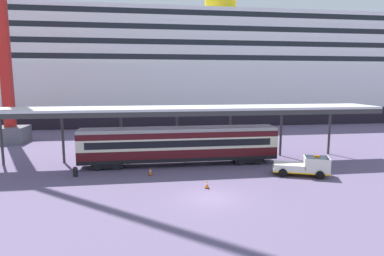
# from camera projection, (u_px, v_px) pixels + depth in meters

# --- Properties ---
(ground_plane) EXTENTS (400.00, 400.00, 0.00)m
(ground_plane) POSITION_uv_depth(u_px,v_px,m) (210.00, 198.00, 25.50)
(ground_plane) COLOR #615272
(cruise_ship) EXTENTS (174.72, 22.50, 31.65)m
(cruise_ship) POSITION_uv_depth(u_px,v_px,m) (247.00, 73.00, 75.79)
(cruise_ship) COLOR black
(cruise_ship) RESTS_ON ground
(platform_canopy) EXTENTS (44.40, 5.22, 6.28)m
(platform_canopy) POSITION_uv_depth(u_px,v_px,m) (179.00, 110.00, 35.04)
(platform_canopy) COLOR silver
(platform_canopy) RESTS_ON ground
(train_carriage) EXTENTS (21.11, 2.81, 4.11)m
(train_carriage) POSITION_uv_depth(u_px,v_px,m) (179.00, 144.00, 35.13)
(train_carriage) COLOR black
(train_carriage) RESTS_ON ground
(service_truck) EXTENTS (5.58, 3.74, 2.02)m
(service_truck) POSITION_uv_depth(u_px,v_px,m) (306.00, 166.00, 31.35)
(service_truck) COLOR silver
(service_truck) RESTS_ON ground
(traffic_cone_near) EXTENTS (0.36, 0.36, 0.68)m
(traffic_cone_near) POSITION_uv_depth(u_px,v_px,m) (207.00, 185.00, 27.68)
(traffic_cone_near) COLOR black
(traffic_cone_near) RESTS_ON ground
(traffic_cone_mid) EXTENTS (0.36, 0.36, 0.79)m
(traffic_cone_mid) POSITION_uv_depth(u_px,v_px,m) (150.00, 171.00, 31.52)
(traffic_cone_mid) COLOR black
(traffic_cone_mid) RESTS_ON ground
(dockside_crane) EXTENTS (14.41, 4.40, 62.68)m
(dockside_crane) POSITION_uv_depth(u_px,v_px,m) (6.00, 7.00, 45.52)
(dockside_crane) COLOR #595960
(dockside_crane) RESTS_ON ground
(quay_bollard) EXTENTS (0.48, 0.48, 0.96)m
(quay_bollard) POSITION_uv_depth(u_px,v_px,m) (75.00, 171.00, 31.10)
(quay_bollard) COLOR black
(quay_bollard) RESTS_ON ground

